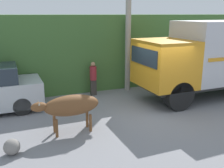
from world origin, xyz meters
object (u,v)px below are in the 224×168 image
pedestrian_on_hill (93,77)px  roadside_rock (12,147)px  brown_cow (70,106)px  cargo_truck (212,56)px  utility_pole (128,34)px

pedestrian_on_hill → roadside_rock: pedestrian_on_hill is taller
brown_cow → cargo_truck: bearing=2.7°
pedestrian_on_hill → utility_pole: utility_pole is taller
brown_cow → roadside_rock: (-1.78, -0.74, -0.66)m
pedestrian_on_hill → roadside_rock: 5.63m
roadside_rock → cargo_truck: bearing=13.7°
cargo_truck → brown_cow: size_ratio=3.06×
cargo_truck → pedestrian_on_hill: size_ratio=4.14×
roadside_rock → utility_pole: bearing=38.6°
cargo_truck → roadside_rock: 8.84m
cargo_truck → pedestrian_on_hill: 5.31m
cargo_truck → pedestrian_on_hill: bearing=152.7°
brown_cow → roadside_rock: brown_cow is taller
cargo_truck → utility_pole: bearing=138.4°
pedestrian_on_hill → utility_pole: size_ratio=0.29×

